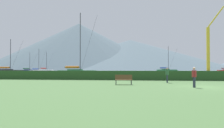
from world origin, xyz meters
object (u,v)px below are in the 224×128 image
Objects in this scene: park_bench_near_path at (124,79)px; sailboat_slip_8 at (38,71)px; sailboat_slip_0 at (45,70)px; sailboat_slip_2 at (167,71)px; dock_crane at (209,53)px; sailboat_slip_10 at (78,72)px; sailboat_slip_9 at (29,71)px; person_seated_viewer at (194,76)px; sailboat_slip_4 at (8,72)px; person_standing_walker at (167,74)px.

sailboat_slip_8 is at bearing 117.90° from park_bench_near_path.
sailboat_slip_2 reaches higher than sailboat_slip_0.
sailboat_slip_8 is (-46.73, -16.12, -0.17)m from sailboat_slip_2.
dock_crane is (66.56, -32.38, 5.70)m from sailboat_slip_0.
sailboat_slip_0 is 0.73× the size of sailboat_slip_10.
person_seated_viewer is at bearing -61.02° from sailboat_slip_9.
sailboat_slip_10 is 26.21m from park_bench_near_path.
sailboat_slip_8 reaches higher than person_seated_viewer.
sailboat_slip_10 is 8.03× the size of person_seated_viewer.
sailboat_slip_4 reaches higher than person_standing_walker.
sailboat_slip_2 is at bearing 34.46° from sailboat_slip_4.
sailboat_slip_0 is 92.68m from park_bench_near_path.
sailboat_slip_4 is 18.36m from sailboat_slip_8.
park_bench_near_path is at bearing -132.44° from person_standing_walker.
person_seated_viewer is 6.29m from person_standing_walker.
dock_crane is at bearing 60.53° from park_bench_near_path.
sailboat_slip_4 is 0.73× the size of sailboat_slip_10.
sailboat_slip_9 is (-1.10, -14.11, -0.07)m from sailboat_slip_0.
sailboat_slip_10 is at bearing -47.25° from sailboat_slip_8.
dock_crane reaches higher than person_seated_viewer.
dock_crane is (56.81, -4.65, 5.83)m from sailboat_slip_8.
person_standing_walker is (-7.04, -65.98, 0.24)m from sailboat_slip_2.
park_bench_near_path is 1.01× the size of person_standing_walker.
dock_crane is (10.08, -20.78, 5.66)m from sailboat_slip_2.
sailboat_slip_0 is 14.15m from sailboat_slip_9.
park_bench_near_path is (46.07, -66.93, -0.10)m from sailboat_slip_9.
sailboat_slip_8 is 63.90m from park_bench_near_path.
sailboat_slip_0 is 0.92× the size of sailboat_slip_2.
person_standing_walker is (39.06, -31.51, 0.26)m from sailboat_slip_4.
person_standing_walker is (49.44, -77.58, 0.28)m from sailboat_slip_0.
person_seated_viewer is at bearing -29.61° from park_bench_near_path.
sailboat_slip_10 is (33.37, -57.54, 0.06)m from sailboat_slip_0.
sailboat_slip_9 is at bearing 164.89° from dock_crane.
sailboat_slip_4 is (-46.09, -34.48, -0.02)m from sailboat_slip_2.
sailboat_slip_8 is 17.40m from sailboat_slip_9.
sailboat_slip_2 reaches higher than person_seated_viewer.
sailboat_slip_2 is 57.56m from sailboat_slip_4.
person_standing_walker is at bearing -98.20° from sailboat_slip_2.
sailboat_slip_9 is 81.25m from park_bench_near_path.
sailboat_slip_9 is at bearing 118.99° from park_bench_near_path.
sailboat_slip_4 is 5.84× the size of person_seated_viewer.
sailboat_slip_2 reaches higher than sailboat_slip_8.
person_seated_viewer and person_standing_walker have the same top height.
dock_crane reaches higher than sailboat_slip_9.
sailboat_slip_2 is 6.39× the size of person_standing_walker.
dock_crane is at bearing -23.94° from sailboat_slip_0.
person_standing_walker is at bearing 32.20° from park_bench_near_path.
dock_crane is at bearing -22.90° from sailboat_slip_9.
dock_crane is (67.65, -18.27, 5.77)m from sailboat_slip_9.
sailboat_slip_4 is at bearing 150.92° from person_standing_walker.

